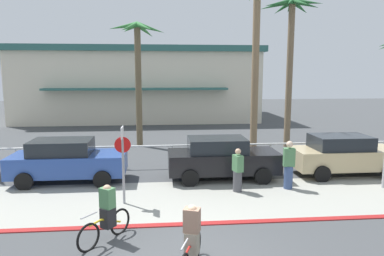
{
  "coord_description": "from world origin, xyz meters",
  "views": [
    {
      "loc": [
        -0.56,
        -7.34,
        4.25
      ],
      "look_at": [
        0.67,
        6.0,
        2.19
      ],
      "focal_mm": 33.35,
      "sensor_mm": 36.0,
      "label": 1
    }
  ],
  "objects_px": {
    "car_blue_1": "(67,160)",
    "stop_sign_bike_lane": "(123,154)",
    "cyclist_red_1": "(191,240)",
    "pedestrian_1": "(238,172)",
    "cyclist_yellow_0": "(107,215)",
    "palm_tree_3": "(257,27)",
    "car_black_2": "(222,158)",
    "pedestrian_0": "(289,167)",
    "palm_tree_4": "(291,35)",
    "car_tan_3": "(344,155)",
    "palm_tree_2": "(138,56)"
  },
  "relations": [
    {
      "from": "palm_tree_4",
      "to": "cyclist_yellow_0",
      "type": "distance_m",
      "value": 15.28
    },
    {
      "from": "palm_tree_4",
      "to": "car_tan_3",
      "type": "distance_m",
      "value": 8.11
    },
    {
      "from": "palm_tree_4",
      "to": "car_tan_3",
      "type": "bearing_deg",
      "value": -87.2
    },
    {
      "from": "palm_tree_2",
      "to": "palm_tree_3",
      "type": "height_order",
      "value": "palm_tree_3"
    },
    {
      "from": "pedestrian_0",
      "to": "car_black_2",
      "type": "bearing_deg",
      "value": 146.17
    },
    {
      "from": "car_blue_1",
      "to": "cyclist_yellow_0",
      "type": "xyz_separation_m",
      "value": [
        2.25,
        -5.25,
        -0.18
      ]
    },
    {
      "from": "car_blue_1",
      "to": "pedestrian_0",
      "type": "relative_size",
      "value": 2.43
    },
    {
      "from": "pedestrian_1",
      "to": "palm_tree_2",
      "type": "bearing_deg",
      "value": 114.44
    },
    {
      "from": "car_tan_3",
      "to": "pedestrian_0",
      "type": "bearing_deg",
      "value": -151.74
    },
    {
      "from": "stop_sign_bike_lane",
      "to": "palm_tree_3",
      "type": "height_order",
      "value": "palm_tree_3"
    },
    {
      "from": "car_black_2",
      "to": "pedestrian_1",
      "type": "relative_size",
      "value": 2.76
    },
    {
      "from": "palm_tree_2",
      "to": "cyclist_yellow_0",
      "type": "xyz_separation_m",
      "value": [
        -0.19,
        -12.15,
        -4.54
      ]
    },
    {
      "from": "cyclist_red_1",
      "to": "pedestrian_1",
      "type": "relative_size",
      "value": 1.09
    },
    {
      "from": "car_black_2",
      "to": "pedestrian_0",
      "type": "bearing_deg",
      "value": -33.83
    },
    {
      "from": "stop_sign_bike_lane",
      "to": "car_black_2",
      "type": "bearing_deg",
      "value": 34.3
    },
    {
      "from": "cyclist_yellow_0",
      "to": "pedestrian_1",
      "type": "xyz_separation_m",
      "value": [
        4.15,
        3.44,
        0.04
      ]
    },
    {
      "from": "pedestrian_0",
      "to": "palm_tree_3",
      "type": "bearing_deg",
      "value": 88.2
    },
    {
      "from": "palm_tree_4",
      "to": "car_blue_1",
      "type": "xyz_separation_m",
      "value": [
        -11.03,
        -5.89,
        -5.51
      ]
    },
    {
      "from": "palm_tree_3",
      "to": "car_blue_1",
      "type": "bearing_deg",
      "value": -155.95
    },
    {
      "from": "palm_tree_2",
      "to": "car_blue_1",
      "type": "distance_m",
      "value": 8.53
    },
    {
      "from": "car_blue_1",
      "to": "cyclist_yellow_0",
      "type": "relative_size",
      "value": 2.93
    },
    {
      "from": "car_blue_1",
      "to": "car_black_2",
      "type": "bearing_deg",
      "value": -1.5
    },
    {
      "from": "car_tan_3",
      "to": "pedestrian_0",
      "type": "xyz_separation_m",
      "value": [
        -2.98,
        -1.6,
        -0.02
      ]
    },
    {
      "from": "palm_tree_4",
      "to": "pedestrian_0",
      "type": "bearing_deg",
      "value": -109.61
    },
    {
      "from": "car_blue_1",
      "to": "pedestrian_1",
      "type": "height_order",
      "value": "car_blue_1"
    },
    {
      "from": "stop_sign_bike_lane",
      "to": "car_blue_1",
      "type": "height_order",
      "value": "stop_sign_bike_lane"
    },
    {
      "from": "palm_tree_2",
      "to": "car_tan_3",
      "type": "distance_m",
      "value": 12.1
    },
    {
      "from": "cyclist_yellow_0",
      "to": "pedestrian_0",
      "type": "relative_size",
      "value": 0.83
    },
    {
      "from": "stop_sign_bike_lane",
      "to": "pedestrian_1",
      "type": "height_order",
      "value": "stop_sign_bike_lane"
    },
    {
      "from": "car_tan_3",
      "to": "car_black_2",
      "type": "bearing_deg",
      "value": -178.88
    },
    {
      "from": "palm_tree_2",
      "to": "palm_tree_4",
      "type": "xyz_separation_m",
      "value": [
        8.59,
        -1.01,
        1.14
      ]
    },
    {
      "from": "cyclist_yellow_0",
      "to": "cyclist_red_1",
      "type": "height_order",
      "value": "same"
    },
    {
      "from": "palm_tree_4",
      "to": "palm_tree_2",
      "type": "bearing_deg",
      "value": 173.29
    },
    {
      "from": "car_blue_1",
      "to": "stop_sign_bike_lane",
      "type": "bearing_deg",
      "value": -47.51
    },
    {
      "from": "car_tan_3",
      "to": "cyclist_red_1",
      "type": "height_order",
      "value": "car_tan_3"
    },
    {
      "from": "car_blue_1",
      "to": "car_black_2",
      "type": "height_order",
      "value": "same"
    },
    {
      "from": "palm_tree_2",
      "to": "cyclist_red_1",
      "type": "distance_m",
      "value": 14.58
    },
    {
      "from": "palm_tree_4",
      "to": "car_black_2",
      "type": "relative_size",
      "value": 1.9
    },
    {
      "from": "palm_tree_3",
      "to": "cyclist_red_1",
      "type": "relative_size",
      "value": 5.02
    },
    {
      "from": "palm_tree_4",
      "to": "pedestrian_0",
      "type": "xyz_separation_m",
      "value": [
        -2.69,
        -7.55,
        -5.53
      ]
    },
    {
      "from": "pedestrian_1",
      "to": "pedestrian_0",
      "type": "bearing_deg",
      "value": 4.14
    },
    {
      "from": "palm_tree_3",
      "to": "pedestrian_0",
      "type": "height_order",
      "value": "palm_tree_3"
    },
    {
      "from": "pedestrian_1",
      "to": "car_black_2",
      "type": "bearing_deg",
      "value": 100.38
    },
    {
      "from": "stop_sign_bike_lane",
      "to": "car_tan_3",
      "type": "height_order",
      "value": "stop_sign_bike_lane"
    },
    {
      "from": "car_tan_3",
      "to": "cyclist_yellow_0",
      "type": "relative_size",
      "value": 2.93
    },
    {
      "from": "car_black_2",
      "to": "palm_tree_4",
      "type": "bearing_deg",
      "value": 50.82
    },
    {
      "from": "car_tan_3",
      "to": "pedestrian_1",
      "type": "height_order",
      "value": "car_tan_3"
    },
    {
      "from": "cyclist_red_1",
      "to": "pedestrian_1",
      "type": "height_order",
      "value": "pedestrian_1"
    },
    {
      "from": "car_black_2",
      "to": "pedestrian_1",
      "type": "bearing_deg",
      "value": -79.62
    },
    {
      "from": "car_black_2",
      "to": "cyclist_red_1",
      "type": "height_order",
      "value": "car_black_2"
    }
  ]
}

